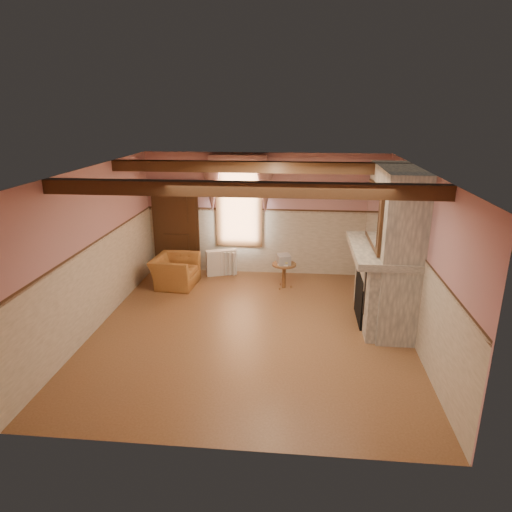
# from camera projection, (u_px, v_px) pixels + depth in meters

# --- Properties ---
(floor) EXTENTS (5.50, 6.00, 0.01)m
(floor) POSITION_uv_depth(u_px,v_px,m) (251.00, 329.00, 8.07)
(floor) COLOR brown
(floor) RESTS_ON ground
(ceiling) EXTENTS (5.50, 6.00, 0.01)m
(ceiling) POSITION_uv_depth(u_px,v_px,m) (251.00, 170.00, 7.21)
(ceiling) COLOR silver
(ceiling) RESTS_ON wall_back
(wall_back) EXTENTS (5.50, 0.02, 2.80)m
(wall_back) POSITION_uv_depth(u_px,v_px,m) (265.00, 215.00, 10.48)
(wall_back) COLOR tan
(wall_back) RESTS_ON floor
(wall_front) EXTENTS (5.50, 0.02, 2.80)m
(wall_front) POSITION_uv_depth(u_px,v_px,m) (221.00, 341.00, 4.80)
(wall_front) COLOR tan
(wall_front) RESTS_ON floor
(wall_left) EXTENTS (0.02, 6.00, 2.80)m
(wall_left) POSITION_uv_depth(u_px,v_px,m) (94.00, 249.00, 7.90)
(wall_left) COLOR tan
(wall_left) RESTS_ON floor
(wall_right) EXTENTS (0.02, 6.00, 2.80)m
(wall_right) POSITION_uv_depth(u_px,v_px,m) (420.00, 259.00, 7.39)
(wall_right) COLOR tan
(wall_right) RESTS_ON floor
(wainscot) EXTENTS (5.50, 6.00, 1.50)m
(wainscot) POSITION_uv_depth(u_px,v_px,m) (251.00, 290.00, 7.84)
(wainscot) COLOR beige
(wainscot) RESTS_ON floor
(chair_rail) EXTENTS (5.50, 6.00, 0.08)m
(chair_rail) POSITION_uv_depth(u_px,v_px,m) (251.00, 248.00, 7.61)
(chair_rail) COLOR black
(chair_rail) RESTS_ON wainscot
(firebox) EXTENTS (0.20, 0.95, 0.90)m
(firebox) POSITION_uv_depth(u_px,v_px,m) (364.00, 297.00, 8.32)
(firebox) COLOR black
(firebox) RESTS_ON floor
(armchair) EXTENTS (0.96, 1.07, 0.65)m
(armchair) POSITION_uv_depth(u_px,v_px,m) (175.00, 271.00, 10.00)
(armchair) COLOR #9E662D
(armchair) RESTS_ON floor
(side_table) EXTENTS (0.59, 0.59, 0.55)m
(side_table) POSITION_uv_depth(u_px,v_px,m) (284.00, 276.00, 9.87)
(side_table) COLOR brown
(side_table) RESTS_ON floor
(book_stack) EXTENTS (0.33, 0.37, 0.20)m
(book_stack) POSITION_uv_depth(u_px,v_px,m) (284.00, 259.00, 9.75)
(book_stack) COLOR #B7AD8C
(book_stack) RESTS_ON side_table
(radiator) EXTENTS (0.72, 0.41, 0.60)m
(radiator) POSITION_uv_depth(u_px,v_px,m) (221.00, 263.00, 10.63)
(radiator) COLOR silver
(radiator) RESTS_ON floor
(bowl) EXTENTS (0.33, 0.33, 0.08)m
(bowl) POSITION_uv_depth(u_px,v_px,m) (381.00, 242.00, 8.09)
(bowl) COLOR brown
(bowl) RESTS_ON mantel
(mantel_clock) EXTENTS (0.14, 0.24, 0.20)m
(mantel_clock) POSITION_uv_depth(u_px,v_px,m) (376.00, 231.00, 8.64)
(mantel_clock) COLOR black
(mantel_clock) RESTS_ON mantel
(oil_lamp) EXTENTS (0.11, 0.11, 0.28)m
(oil_lamp) POSITION_uv_depth(u_px,v_px,m) (381.00, 236.00, 8.15)
(oil_lamp) COLOR #B77B33
(oil_lamp) RESTS_ON mantel
(candle_red) EXTENTS (0.06, 0.06, 0.16)m
(candle_red) POSITION_uv_depth(u_px,v_px,m) (389.00, 254.00, 7.34)
(candle_red) COLOR #A11314
(candle_red) RESTS_ON mantel
(jar_yellow) EXTENTS (0.06, 0.06, 0.12)m
(jar_yellow) POSITION_uv_depth(u_px,v_px,m) (386.00, 249.00, 7.62)
(jar_yellow) COLOR gold
(jar_yellow) RESTS_ON mantel
(fireplace) EXTENTS (0.85, 2.00, 2.80)m
(fireplace) POSITION_uv_depth(u_px,v_px,m) (392.00, 248.00, 7.98)
(fireplace) COLOR gray
(fireplace) RESTS_ON floor
(mantel) EXTENTS (1.05, 2.05, 0.12)m
(mantel) POSITION_uv_depth(u_px,v_px,m) (382.00, 250.00, 8.01)
(mantel) COLOR gray
(mantel) RESTS_ON fireplace
(overmantel_mirror) EXTENTS (0.06, 1.44, 1.04)m
(overmantel_mirror) POSITION_uv_depth(u_px,v_px,m) (374.00, 216.00, 7.84)
(overmantel_mirror) COLOR silver
(overmantel_mirror) RESTS_ON fireplace
(door) EXTENTS (1.10, 0.10, 2.10)m
(door) POSITION_uv_depth(u_px,v_px,m) (176.00, 228.00, 10.73)
(door) COLOR black
(door) RESTS_ON floor
(window) EXTENTS (1.06, 0.08, 2.02)m
(window) POSITION_uv_depth(u_px,v_px,m) (239.00, 204.00, 10.43)
(window) COLOR white
(window) RESTS_ON wall_back
(window_drapes) EXTENTS (1.30, 0.14, 1.40)m
(window_drapes) POSITION_uv_depth(u_px,v_px,m) (238.00, 178.00, 10.16)
(window_drapes) COLOR gray
(window_drapes) RESTS_ON wall_back
(ceiling_beam_front) EXTENTS (5.50, 0.18, 0.20)m
(ceiling_beam_front) POSITION_uv_depth(u_px,v_px,m) (241.00, 189.00, 6.10)
(ceiling_beam_front) COLOR black
(ceiling_beam_front) RESTS_ON ceiling
(ceiling_beam_back) EXTENTS (5.50, 0.18, 0.20)m
(ceiling_beam_back) POSITION_uv_depth(u_px,v_px,m) (258.00, 167.00, 8.37)
(ceiling_beam_back) COLOR black
(ceiling_beam_back) RESTS_ON ceiling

